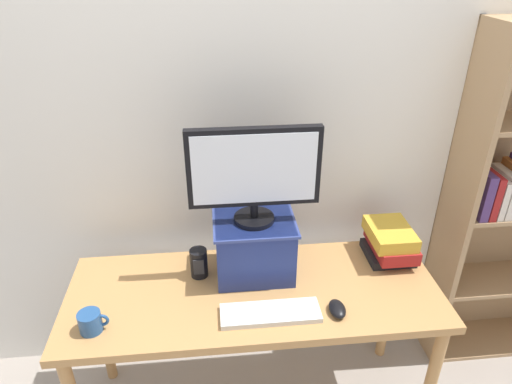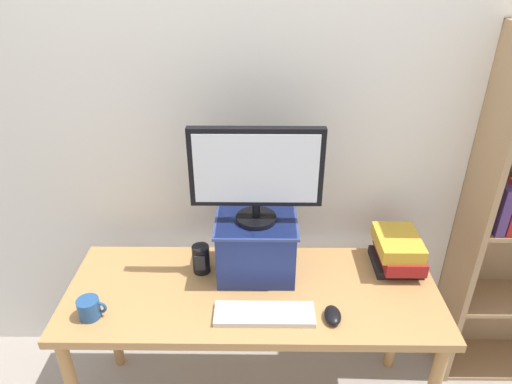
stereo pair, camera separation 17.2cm
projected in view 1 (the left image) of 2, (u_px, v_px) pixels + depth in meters
name	position (u px, v px, depth m)	size (l,w,h in m)	color
back_wall	(243.00, 120.00, 2.01)	(7.00, 0.08, 2.60)	silver
desk	(254.00, 304.00, 1.93)	(1.54, 0.59, 0.72)	#B7844C
riser_box	(254.00, 245.00, 1.93)	(0.34, 0.28, 0.26)	navy
computer_monitor	(254.00, 172.00, 1.76)	(0.52, 0.16, 0.40)	black
keyboard	(270.00, 313.00, 1.75)	(0.38, 0.12, 0.02)	silver
computer_mouse	(337.00, 309.00, 1.76)	(0.06, 0.10, 0.04)	black
book_stack	(390.00, 242.00, 2.05)	(0.20, 0.26, 0.16)	black
coffee_mug	(91.00, 322.00, 1.67)	(0.11, 0.08, 0.08)	#234C84
desk_speaker	(199.00, 263.00, 1.94)	(0.07, 0.08, 0.13)	black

